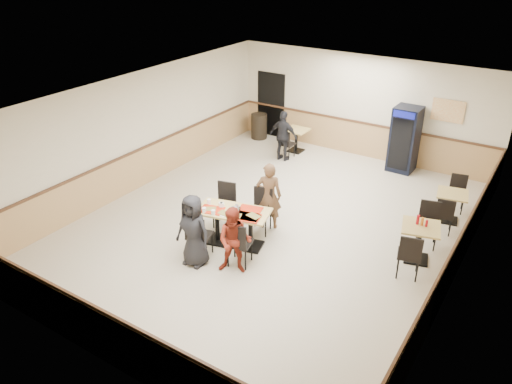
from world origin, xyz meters
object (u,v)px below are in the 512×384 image
Objects in this scene: side_table_far at (451,203)px; trash_bin at (259,126)px; diner_woman_left at (193,231)px; lone_diner at (283,136)px; back_table at (296,137)px; diner_man_opposite at (269,196)px; pepsi_cooler at (404,139)px; side_table_near at (419,238)px; diner_woman_right at (235,241)px; main_table at (234,222)px.

trash_bin is (-6.62, 2.19, -0.07)m from side_table_far.
diner_woman_left is at bearing -130.71° from side_table_far.
back_table is at bearing -90.68° from lone_diner.
back_table is at bearing -95.52° from diner_man_opposite.
back_table is (0.00, 0.81, -0.27)m from lone_diner.
lone_diner is at bearing -158.29° from pepsi_cooler.
pepsi_cooler is (3.17, 0.39, 0.45)m from back_table.
lone_diner is 3.40m from pepsi_cooler.
lone_diner is 1.67× the size of side_table_near.
trash_bin is at bearing -178.49° from pepsi_cooler.
diner_woman_left is 0.83× the size of pepsi_cooler.
lone_diner is 0.81× the size of pepsi_cooler.
lone_diner is 2.10× the size of back_table.
lone_diner is (-1.65, 3.53, -0.04)m from diner_man_opposite.
lone_diner is (-1.15, 5.55, -0.01)m from diner_woman_left.
diner_man_opposite is at bearing 73.99° from diner_woman_left.
diner_man_opposite reaches higher than diner_woman_right.
pepsi_cooler is at bearing 71.20° from diner_woman_left.
lone_diner reaches higher than trash_bin.
diner_man_opposite is 1.93× the size of trash_bin.
lone_diner is 1.99m from trash_bin.
diner_woman_right is at bearing -67.62° from main_table.
trash_bin reaches higher than side_table_far.
diner_woman_right is 5.70m from lone_diner.
diner_woman_right is 0.89× the size of diner_man_opposite.
trash_bin is (-4.75, -0.04, -0.51)m from pepsi_cooler.
diner_woman_left is 0.97× the size of diner_man_opposite.
diner_man_opposite is 1.05× the size of lone_diner.
diner_man_opposite is at bearing -55.40° from trash_bin.
diner_woman_right is at bearing -99.21° from pepsi_cooler.
side_table_far is 0.43× the size of pepsi_cooler.
trash_bin is at bearing 95.79° from diner_woman_right.
main_table is 5.53m from back_table.
back_table is at bearing 98.13° from diner_woman_left.
diner_woman_right is at bearing -141.16° from side_table_near.
main_table is 3.80m from side_table_near.
trash_bin is at bearing 147.19° from side_table_near.
pepsi_cooler is at bearing 7.06° from back_table.
diner_woman_left is 7.05m from pepsi_cooler.
main_table is 2.03× the size of trash_bin.
trash_bin is (-6.46, 4.17, -0.12)m from side_table_near.
side_table_near is (3.48, 1.53, -0.02)m from main_table.
pepsi_cooler reaches higher than side_table_near.
diner_woman_right is 6.65m from pepsi_cooler.
pepsi_cooler reaches higher than diner_man_opposite.
side_table_far is (3.63, 3.50, -0.06)m from main_table.
side_table_near is at bearing 15.82° from diner_woman_right.
main_table is 2.33× the size of back_table.
diner_man_opposite is at bearing 62.10° from main_table.
side_table_far is 0.96× the size of trash_bin.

